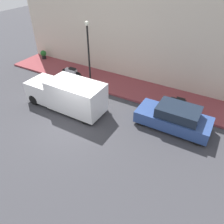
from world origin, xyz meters
TOP-DOWN VIEW (x-y plane):
  - ground_plane at (0.00, 0.00)m, footprint 60.00×60.00m
  - sidewalk at (5.19, 0.00)m, footprint 2.89×19.23m
  - building_facade at (6.78, 0.00)m, footprint 0.30×19.23m
  - parked_car at (2.51, -5.10)m, footprint 1.74×4.08m
  - delivery_van at (1.07, 1.34)m, footprint 1.84×5.23m
  - scooter_silver at (4.17, 3.45)m, footprint 0.30×1.87m
  - motorcycle_black at (4.20, -4.81)m, footprint 0.30×1.78m
  - streetlamp at (3.94, 1.54)m, footprint 0.29×0.29m
  - potted_plant at (6.03, 8.20)m, footprint 0.52×0.52m

SIDE VIEW (x-z plane):
  - ground_plane at x=0.00m, z-range 0.00..0.00m
  - sidewalk at x=5.19m, z-range 0.00..0.14m
  - motorcycle_black at x=4.20m, z-range 0.17..0.96m
  - potted_plant at x=6.03m, z-range 0.18..0.95m
  - scooter_silver at x=4.17m, z-range 0.18..1.07m
  - parked_car at x=2.51m, z-range -0.04..1.35m
  - delivery_van at x=1.07m, z-range 0.01..1.97m
  - streetlamp at x=3.94m, z-range 0.65..5.19m
  - building_facade at x=6.78m, z-range 0.00..6.90m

